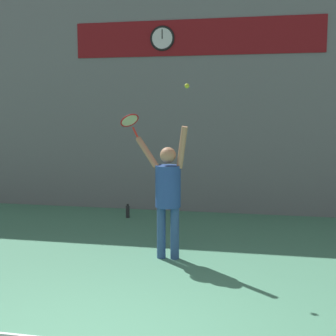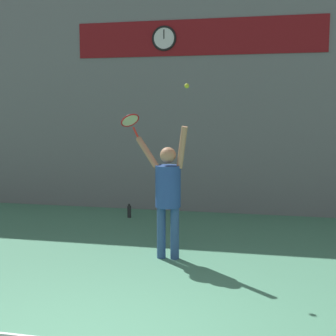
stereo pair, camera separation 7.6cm
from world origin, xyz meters
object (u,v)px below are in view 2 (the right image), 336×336
Objects in this scene: tennis_player at (168,190)px; water_bottle at (129,211)px; scoreboard_clock at (164,38)px; tennis_ball at (187,86)px; tennis_racket at (131,121)px.

tennis_player reaches higher than water_bottle.
tennis_player is (0.80, -3.32, -2.70)m from scoreboard_clock.
tennis_ball is 0.23× the size of water_bottle.
water_bottle is at bearing 118.73° from tennis_player.
scoreboard_clock is at bearing 92.11° from tennis_racket.
tennis_player is at bearing -32.29° from tennis_racket.
tennis_player is 1.54m from tennis_ball.
water_bottle is (-0.66, 2.04, -1.91)m from tennis_racket.
scoreboard_clock is at bearing 103.58° from tennis_player.
tennis_ball reaches higher than water_bottle.
tennis_racket is 1.38× the size of water_bottle.
tennis_ball is at bearing -24.86° from tennis_player.
tennis_player is 5.01× the size of tennis_racket.
tennis_racket is at bearing 147.71° from tennis_player.
tennis_racket is (0.11, -2.88, -1.71)m from scoreboard_clock.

